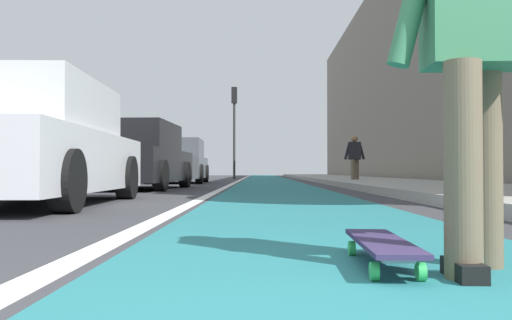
# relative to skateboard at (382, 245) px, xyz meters

# --- Properties ---
(ground_plane) EXTENTS (80.00, 80.00, 0.00)m
(ground_plane) POSITION_rel_skateboard_xyz_m (8.85, 0.13, -0.09)
(ground_plane) COLOR #38383D
(bike_lane_paint) EXTENTS (56.00, 2.16, 0.00)m
(bike_lane_paint) POSITION_rel_skateboard_xyz_m (22.85, 0.13, -0.09)
(bike_lane_paint) COLOR #237075
(bike_lane_paint) RESTS_ON ground
(lane_stripe_white) EXTENTS (52.00, 0.16, 0.01)m
(lane_stripe_white) POSITION_rel_skateboard_xyz_m (18.85, 1.36, -0.09)
(lane_stripe_white) COLOR silver
(lane_stripe_white) RESTS_ON ground
(sidewalk_curb) EXTENTS (52.00, 3.20, 0.14)m
(sidewalk_curb) POSITION_rel_skateboard_xyz_m (16.85, -3.09, -0.02)
(sidewalk_curb) COLOR #9E9B93
(sidewalk_curb) RESTS_ON ground
(building_facade) EXTENTS (40.00, 1.20, 9.26)m
(building_facade) POSITION_rel_skateboard_xyz_m (20.85, -5.52, 4.54)
(building_facade) COLOR gray
(building_facade) RESTS_ON ground
(skateboard) EXTENTS (0.85, 0.23, 0.11)m
(skateboard) POSITION_rel_skateboard_xyz_m (0.00, 0.00, 0.00)
(skateboard) COLOR green
(skateboard) RESTS_ON ground
(skater_person) EXTENTS (0.46, 0.72, 1.64)m
(skater_person) POSITION_rel_skateboard_xyz_m (-0.15, -0.35, 0.84)
(skater_person) COLOR brown
(skater_person) RESTS_ON ground
(parked_car_near) EXTENTS (4.33, 1.98, 1.47)m
(parked_car_near) POSITION_rel_skateboard_xyz_m (4.14, 3.23, 0.61)
(parked_car_near) COLOR silver
(parked_car_near) RESTS_ON ground
(parked_car_mid) EXTENTS (4.33, 2.13, 1.48)m
(parked_car_mid) POSITION_rel_skateboard_xyz_m (9.79, 3.30, 0.61)
(parked_car_mid) COLOR black
(parked_car_mid) RESTS_ON ground
(parked_car_far) EXTENTS (4.18, 1.93, 1.47)m
(parked_car_far) POSITION_rel_skateboard_xyz_m (15.97, 3.24, 0.61)
(parked_car_far) COLOR #4C5156
(parked_car_far) RESTS_ON ground
(traffic_light) EXTENTS (0.33, 0.28, 4.60)m
(traffic_light) POSITION_rel_skateboard_xyz_m (24.76, 1.76, 3.06)
(traffic_light) COLOR #2D2D2D
(traffic_light) RESTS_ON ground
(pedestrian_distant) EXTENTS (0.43, 0.67, 1.53)m
(pedestrian_distant) POSITION_rel_skateboard_xyz_m (14.78, -2.49, 0.78)
(pedestrian_distant) COLOR brown
(pedestrian_distant) RESTS_ON ground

